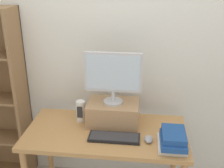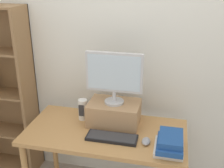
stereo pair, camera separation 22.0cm
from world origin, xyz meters
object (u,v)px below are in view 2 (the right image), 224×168
(riser_box, at_px, (114,113))
(keyboard, at_px, (112,137))
(desk, at_px, (105,140))
(desk_speaker, at_px, (83,109))
(computer_mouse, at_px, (146,141))
(book_stack, at_px, (170,144))
(computer_monitor, at_px, (114,75))

(riser_box, distance_m, keyboard, 0.26)
(desk, height_order, desk_speaker, desk_speaker)
(computer_mouse, bearing_deg, keyboard, -179.96)
(book_stack, xyz_separation_m, desk_speaker, (-0.76, 0.31, 0.03))
(desk, xyz_separation_m, riser_box, (0.04, 0.14, 0.19))
(desk, xyz_separation_m, computer_mouse, (0.35, -0.11, 0.11))
(book_stack, height_order, desk_speaker, desk_speaker)
(riser_box, distance_m, desk_speaker, 0.28)
(desk, distance_m, book_stack, 0.57)
(desk, relative_size, book_stack, 4.88)
(desk, bearing_deg, keyboard, -53.39)
(riser_box, bearing_deg, desk, -108.04)
(riser_box, xyz_separation_m, computer_mouse, (0.30, -0.24, -0.08))
(keyboard, xyz_separation_m, book_stack, (0.44, -0.06, 0.05))
(riser_box, height_order, computer_mouse, riser_box)
(desk, relative_size, keyboard, 3.29)
(computer_monitor, xyz_separation_m, computer_mouse, (0.30, -0.24, -0.42))
(keyboard, height_order, desk_speaker, desk_speaker)
(keyboard, distance_m, book_stack, 0.45)
(desk_speaker, bearing_deg, riser_box, -1.93)
(desk, xyz_separation_m, keyboard, (0.08, -0.11, 0.10))
(computer_monitor, xyz_separation_m, book_stack, (0.48, -0.30, -0.38))
(riser_box, height_order, keyboard, riser_box)
(computer_monitor, height_order, book_stack, computer_monitor)
(computer_monitor, distance_m, desk_speaker, 0.45)
(book_stack, bearing_deg, riser_box, 148.03)
(desk, xyz_separation_m, desk_speaker, (-0.24, 0.14, 0.18))
(desk, height_order, keyboard, keyboard)
(riser_box, relative_size, keyboard, 1.07)
(riser_box, bearing_deg, book_stack, -31.97)
(desk_speaker, bearing_deg, keyboard, -38.44)
(keyboard, bearing_deg, computer_monitor, 98.55)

